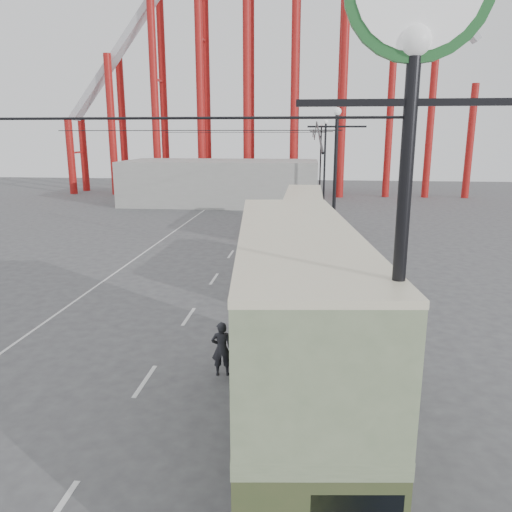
# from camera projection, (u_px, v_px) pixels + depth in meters

# --- Properties ---
(ground) EXTENTS (160.00, 160.00, 0.00)m
(ground) POSITION_uv_depth(u_px,v_px,m) (132.00, 460.00, 12.39)
(ground) COLOR #474749
(ground) RESTS_ON ground
(road_markings) EXTENTS (12.52, 120.00, 0.01)m
(road_markings) POSITION_uv_depth(u_px,v_px,m) (227.00, 263.00, 31.51)
(road_markings) COLOR silver
(road_markings) RESTS_ON ground
(lamp_post_near) EXTENTS (3.20, 0.44, 10.80)m
(lamp_post_near) POSITION_uv_depth(u_px,v_px,m) (409.00, 135.00, 7.05)
(lamp_post_near) COLOR black
(lamp_post_near) RESTS_ON ground
(lamp_post_mid) EXTENTS (3.20, 0.44, 9.32)m
(lamp_post_mid) POSITION_uv_depth(u_px,v_px,m) (334.00, 193.00, 28.09)
(lamp_post_mid) COLOR black
(lamp_post_mid) RESTS_ON ground
(lamp_post_far) EXTENTS (3.20, 0.44, 9.32)m
(lamp_post_far) POSITION_uv_depth(u_px,v_px,m) (324.00, 168.00, 49.34)
(lamp_post_far) COLOR black
(lamp_post_far) RESTS_ON ground
(lamp_post_distant) EXTENTS (3.20, 0.44, 9.32)m
(lamp_post_distant) POSITION_uv_depth(u_px,v_px,m) (321.00, 158.00, 70.60)
(lamp_post_distant) COLOR black
(lamp_post_distant) RESTS_ON ground
(roller_coaster) EXTENTS (52.95, 5.00, 55.48)m
(roller_coaster) POSITION_uv_depth(u_px,v_px,m) (260.00, 11.00, 62.19)
(roller_coaster) COLOR maroon
(roller_coaster) RESTS_ON ground
(fairground_shed) EXTENTS (22.00, 10.00, 5.00)m
(fairground_shed) POSITION_uv_depth(u_px,v_px,m) (222.00, 182.00, 57.83)
(fairground_shed) COLOR gray
(fairground_shed) RESTS_ON ground
(double_decker_bus) EXTENTS (3.79, 10.88, 5.72)m
(double_decker_bus) POSITION_uv_depth(u_px,v_px,m) (295.00, 328.00, 12.37)
(double_decker_bus) COLOR #3C4927
(double_decker_bus) RESTS_ON ground
(single_decker_green) EXTENTS (2.42, 10.03, 2.83)m
(single_decker_green) POSITION_uv_depth(u_px,v_px,m) (301.00, 256.00, 26.59)
(single_decker_green) COLOR gray
(single_decker_green) RESTS_ON ground
(single_decker_cream) EXTENTS (2.86, 11.19, 3.48)m
(single_decker_cream) POSITION_uv_depth(u_px,v_px,m) (304.00, 211.00, 39.93)
(single_decker_cream) COLOR beige
(single_decker_cream) RESTS_ON ground
(pedestrian) EXTENTS (0.74, 0.54, 1.88)m
(pedestrian) POSITION_uv_depth(u_px,v_px,m) (222.00, 349.00, 16.57)
(pedestrian) COLOR black
(pedestrian) RESTS_ON ground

